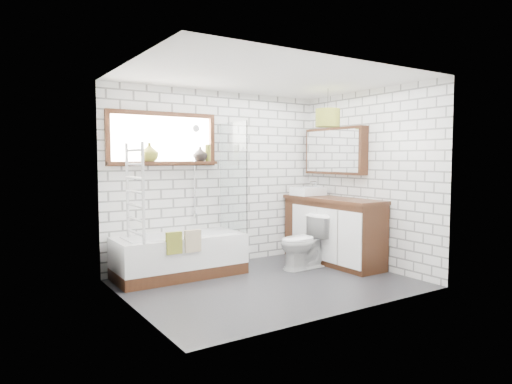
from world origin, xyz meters
TOP-DOWN VIEW (x-y plane):
  - floor at (0.00, 0.00)m, footprint 3.40×2.60m
  - ceiling at (0.00, 0.00)m, footprint 3.40×2.60m
  - wall_back at (0.00, 1.30)m, footprint 3.40×0.01m
  - wall_front at (0.00, -1.30)m, footprint 3.40×0.01m
  - wall_left at (-1.70, 0.00)m, footprint 0.01×2.60m
  - wall_right at (1.70, 0.00)m, footprint 0.01×2.60m
  - window at (-0.85, 1.26)m, footprint 1.52×0.16m
  - towel_radiator at (-1.66, 0.00)m, footprint 0.06×0.52m
  - mirror_cabinet at (1.62, 0.60)m, footprint 0.16×1.20m
  - shower_riser at (-0.40, 1.26)m, footprint 0.02×0.02m
  - bathtub at (-0.78, 0.93)m, footprint 1.67×0.74m
  - shower_screen at (0.04, 0.93)m, footprint 0.02×0.72m
  - towel_green at (-1.01, 0.56)m, footprint 0.20×0.05m
  - towel_beige at (-0.76, 0.56)m, footprint 0.21×0.05m
  - vanity at (1.43, 0.42)m, footprint 0.55×1.70m
  - basin at (1.37, 0.92)m, footprint 0.44×0.38m
  - tap at (1.53, 0.92)m, footprint 0.04×0.04m
  - toilet at (0.85, 0.38)m, footprint 0.45×0.75m
  - vase_olive at (-1.06, 1.23)m, footprint 0.27×0.27m
  - vase_dark at (-0.32, 1.23)m, footprint 0.21×0.21m
  - bottle at (-0.20, 1.23)m, footprint 0.10×0.10m
  - pendant at (1.16, 0.25)m, footprint 0.34×0.34m

SIDE VIEW (x-z plane):
  - floor at x=0.00m, z-range -0.01..0.00m
  - bathtub at x=-0.78m, z-range 0.00..0.54m
  - toilet at x=0.85m, z-range 0.00..0.75m
  - vanity at x=1.43m, z-range 0.00..0.97m
  - towel_green at x=-1.01m, z-range 0.38..0.65m
  - towel_beige at x=-0.76m, z-range 0.38..0.66m
  - basin at x=1.37m, z-range 0.97..1.10m
  - tap at x=1.53m, z-range 1.02..1.18m
  - towel_radiator at x=-1.66m, z-range 0.70..1.70m
  - wall_back at x=0.00m, z-range 0.00..2.50m
  - wall_front at x=0.00m, z-range 0.00..2.50m
  - wall_left at x=-1.70m, z-range 0.00..2.50m
  - wall_right at x=1.70m, z-range 0.00..2.50m
  - shower_screen at x=0.04m, z-range 0.54..2.04m
  - shower_riser at x=-0.40m, z-range 0.70..2.00m
  - vase_dark at x=-0.32m, z-range 1.48..1.69m
  - bottle at x=-0.20m, z-range 1.48..1.71m
  - vase_olive at x=-1.06m, z-range 1.48..1.72m
  - mirror_cabinet at x=1.62m, z-range 1.30..2.00m
  - window at x=-0.85m, z-range 1.46..2.14m
  - pendant at x=1.16m, z-range 1.98..2.22m
  - ceiling at x=0.00m, z-range 2.50..2.51m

